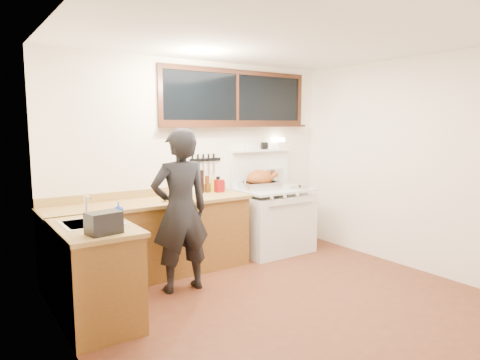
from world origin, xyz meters
TOP-DOWN VIEW (x-y plane):
  - ground_plane at (0.00, 0.00)m, footprint 4.00×3.50m
  - room_shell at (0.00, 0.00)m, footprint 4.10×3.60m
  - counter_back at (-0.80, 1.45)m, footprint 2.44×0.64m
  - counter_left at (-1.70, 0.62)m, footprint 0.64×1.09m
  - sink_unit at (-1.68, 0.70)m, footprint 0.50×0.45m
  - vintage_stove at (1.00, 1.41)m, footprint 1.02×0.74m
  - back_window at (0.60, 1.72)m, footprint 2.32×0.13m
  - left_doorway at (-1.99, -0.55)m, footprint 0.02×1.04m
  - knife_strip at (0.08, 1.73)m, footprint 0.46×0.03m
  - man at (-0.71, 0.86)m, footprint 0.67×0.47m
  - soap_bottle at (-1.43, 0.70)m, footprint 0.09×0.09m
  - toaster at (-1.70, 0.26)m, footprint 0.29×0.23m
  - cutting_board at (-0.51, 1.34)m, footprint 0.45×0.40m
  - roast_turkey at (0.82, 1.49)m, footprint 0.55×0.44m
  - stockpot at (1.22, 1.68)m, footprint 0.33×0.33m
  - saucepan at (1.07, 1.69)m, footprint 0.22×0.31m
  - pot_lid at (1.31, 1.22)m, footprint 0.30×0.30m
  - coffee_tin at (0.20, 1.56)m, footprint 0.12×0.10m
  - pitcher at (-0.17, 1.61)m, footprint 0.09×0.09m
  - bottle_cluster at (0.06, 1.63)m, footprint 0.32×0.07m

SIDE VIEW (x-z plane):
  - ground_plane at x=0.00m, z-range -0.02..0.00m
  - counter_left at x=-1.70m, z-range 0.00..0.90m
  - counter_back at x=-0.80m, z-range -0.05..0.95m
  - vintage_stove at x=1.00m, z-range -0.33..1.26m
  - sink_unit at x=-1.68m, z-range 0.66..1.03m
  - man at x=-0.71m, z-range 0.00..1.75m
  - pot_lid at x=1.31m, z-range 0.89..0.93m
  - cutting_board at x=-0.51m, z-range 0.89..1.02m
  - saucepan at x=1.07m, z-range 0.90..1.03m
  - pitcher at x=-0.17m, z-range 0.90..1.05m
  - coffee_tin at x=0.20m, z-range 0.90..1.06m
  - soap_bottle at x=-1.43m, z-range 0.90..1.07m
  - toaster at x=-1.70m, z-range 0.90..1.08m
  - roast_turkey at x=0.82m, z-range 0.87..1.14m
  - stockpot at x=1.22m, z-range 0.90..1.14m
  - bottle_cluster at x=0.06m, z-range 0.87..1.17m
  - left_doorway at x=-1.99m, z-range 0.00..2.17m
  - knife_strip at x=0.08m, z-range 1.17..1.45m
  - room_shell at x=0.00m, z-range 0.32..2.97m
  - back_window at x=0.60m, z-range 1.68..2.45m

